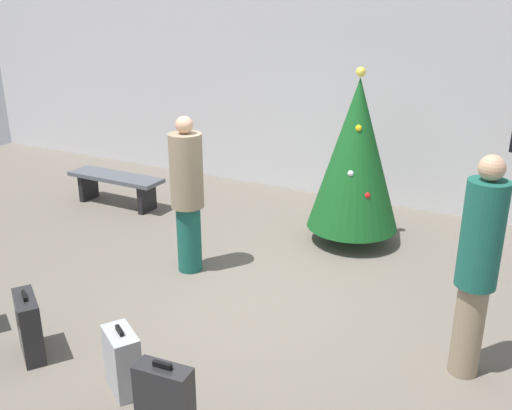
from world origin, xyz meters
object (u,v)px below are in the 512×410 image
traveller_1 (187,192)px  suitcase_1 (122,361)px  suitcase_3 (165,409)px  holiday_tree (356,155)px  waiting_bench (116,183)px  traveller_0 (478,264)px  suitcase_2 (29,326)px

traveller_1 → suitcase_1: traveller_1 is taller
traveller_1 → suitcase_3: traveller_1 is taller
holiday_tree → suitcase_1: bearing=-99.2°
traveller_1 → suitcase_3: (1.47, -2.42, -0.62)m
waiting_bench → suitcase_1: (3.03, -3.37, -0.09)m
waiting_bench → holiday_tree: bearing=6.0°
holiday_tree → traveller_0: size_ratio=1.17×
suitcase_1 → suitcase_2: suitcase_2 is taller
waiting_bench → traveller_0: size_ratio=0.81×
holiday_tree → waiting_bench: holiday_tree is taller
holiday_tree → suitcase_3: bearing=-88.8°
suitcase_1 → suitcase_2: 1.05m
suitcase_1 → traveller_0: bearing=33.0°
traveller_1 → suitcase_1: size_ratio=3.18×
traveller_1 → suitcase_1: (0.78, -2.07, -0.69)m
holiday_tree → traveller_1: size_ratio=1.23×
traveller_1 → suitcase_2: traveller_1 is taller
traveller_0 → suitcase_1: size_ratio=3.34×
traveller_0 → suitcase_2: size_ratio=3.14×
traveller_0 → suitcase_2: (-3.43, -1.56, -0.73)m
holiday_tree → suitcase_1: (-0.61, -3.75, -0.90)m
waiting_bench → suitcase_1: bearing=-48.0°
suitcase_2 → suitcase_1: bearing=0.7°
traveller_0 → traveller_1: bearing=170.7°
holiday_tree → suitcase_3: 4.19m
traveller_0 → suitcase_1: 2.94m
holiday_tree → traveller_0: holiday_tree is taller
waiting_bench → suitcase_3: size_ratio=2.18×
suitcase_2 → holiday_tree: bearing=66.2°
waiting_bench → traveller_1: size_ratio=0.85×
suitcase_2 → suitcase_3: 1.78m
holiday_tree → traveller_1: 2.19m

